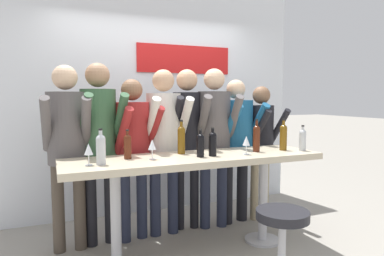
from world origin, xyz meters
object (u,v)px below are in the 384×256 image
Objects in this scene: wine_bottle_3 at (181,138)px; wine_bottle_0 at (128,145)px; wine_glass_2 at (152,145)px; person_left at (99,132)px; wine_bottle_2 at (101,148)px; wine_bottle_7 at (283,136)px; tasting_table at (196,170)px; person_center_right at (187,129)px; wine_bottle_5 at (303,139)px; wine_bottle_4 at (200,144)px; person_center_left at (133,141)px; wine_glass_1 at (246,141)px; bar_stool at (282,237)px; person_rightmost at (261,137)px; wine_bottle_6 at (256,137)px; person_right at (214,130)px; person_center at (164,133)px; person_far_right at (236,136)px; wine_bottle_1 at (213,143)px; wine_glass_0 at (89,150)px; person_far_left at (67,137)px.

wine_bottle_0 is at bearing -172.00° from wine_bottle_3.
wine_bottle_3 is 0.39m from wine_glass_2.
person_left reaches higher than wine_bottle_2.
wine_bottle_3 is 1.01× the size of wine_bottle_7.
wine_bottle_0 is 0.31m from wine_bottle_2.
tasting_table is 7.38× the size of wine_bottle_3.
person_center_right is 6.87× the size of wine_bottle_5.
wine_bottle_4 is (-0.15, -0.68, -0.07)m from person_center_right.
wine_bottle_2 is 0.90× the size of wine_bottle_3.
person_center_right reaches higher than person_center_left.
person_center_right is at bearing 112.64° from wine_glass_1.
person_left reaches higher than wine_bottle_0.
person_rightmost reaches higher than bar_stool.
wine_bottle_6 is (-0.45, -0.57, 0.08)m from person_rightmost.
person_center_right is (-0.21, 1.41, 0.71)m from bar_stool.
person_right is 6.89× the size of wine_bottle_0.
bar_stool is 1.90× the size of wine_bottle_3.
person_rightmost is 2.07m from wine_bottle_2.
person_center is 0.89m from person_far_right.
bar_stool is 2.35× the size of wine_bottle_1.
person_center is at bearing 151.65° from wine_bottle_7.
wine_glass_1 is at bearing -6.38° from wine_bottle_4.
wine_bottle_3 is (-1.18, -0.41, 0.08)m from person_rightmost.
person_center reaches higher than person_rightmost.
person_center_right is 6.09× the size of wine_bottle_2.
wine_bottle_7 is at bearing -30.76° from person_center_right.
wine_glass_0 is at bearing 151.91° from bar_stool.
bar_stool is at bearing -138.20° from wine_bottle_5.
tasting_table is at bearing -8.03° from wine_bottle_0.
person_far_right is 0.65m from wine_bottle_7.
person_center_right is 5.46× the size of wine_bottle_3.
wine_bottle_5 is at bearing -26.79° from person_left.
tasting_table is at bearing 155.68° from wine_bottle_1.
wine_bottle_2 is at bearing -102.99° from person_left.
wine_bottle_4 is (0.81, -0.63, -0.08)m from person_left.
person_right is 6.13× the size of wine_bottle_2.
person_center is 6.81× the size of wine_bottle_5.
person_far_left reaches higher than wine_glass_2.
wine_bottle_0 reaches higher than wine_glass_1.
wine_glass_2 is (0.67, -0.55, -0.05)m from person_far_left.
person_center_left is at bearing 71.52° from wine_bottle_0.
person_right is (1.24, -0.03, -0.02)m from person_left.
wine_bottle_6 is at bearing -107.92° from person_far_right.
person_far_left is 0.98× the size of person_left.
person_left is at bearing 163.62° from person_center_left.
wine_glass_2 is at bearing -139.68° from person_right.
wine_bottle_3 is (0.53, 0.07, 0.03)m from wine_bottle_0.
person_rightmost is 1.78m from wine_bottle_0.
wine_glass_1 is (0.55, -0.28, -0.02)m from wine_bottle_3.
person_right is at bearing 134.66° from wine_bottle_5.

